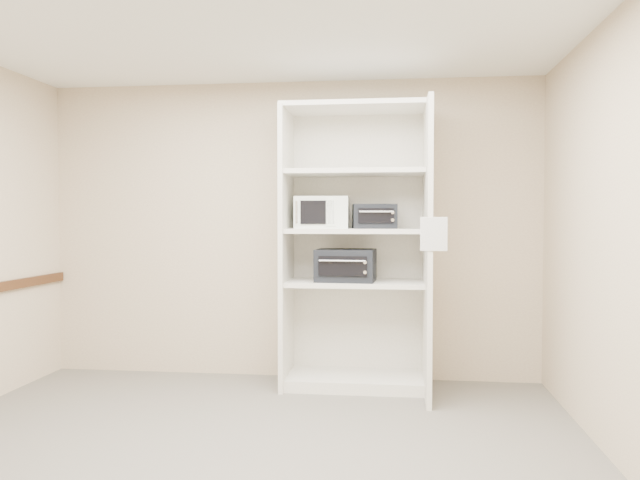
# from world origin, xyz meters

# --- Properties ---
(floor) EXTENTS (4.50, 4.00, 0.01)m
(floor) POSITION_xyz_m (0.00, 0.00, 0.00)
(floor) COLOR #5F5C53
(floor) RESTS_ON ground
(ceiling) EXTENTS (4.50, 4.00, 0.01)m
(ceiling) POSITION_xyz_m (0.00, 0.00, 2.70)
(ceiling) COLOR white
(wall_back) EXTENTS (4.50, 0.02, 2.70)m
(wall_back) POSITION_xyz_m (0.00, 2.00, 1.35)
(wall_back) COLOR beige
(wall_back) RESTS_ON ground
(wall_front) EXTENTS (4.50, 0.02, 2.70)m
(wall_front) POSITION_xyz_m (0.00, -2.00, 1.35)
(wall_front) COLOR beige
(wall_front) RESTS_ON ground
(wall_right) EXTENTS (0.02, 4.00, 2.70)m
(wall_right) POSITION_xyz_m (2.25, 0.00, 1.35)
(wall_right) COLOR beige
(wall_right) RESTS_ON ground
(shelving_unit) EXTENTS (1.24, 0.92, 2.42)m
(shelving_unit) POSITION_xyz_m (0.67, 1.70, 1.13)
(shelving_unit) COLOR white
(shelving_unit) RESTS_ON floor
(microwave) EXTENTS (0.47, 0.37, 0.28)m
(microwave) POSITION_xyz_m (0.33, 1.75, 1.51)
(microwave) COLOR white
(microwave) RESTS_ON shelving_unit
(toaster_oven_upper) EXTENTS (0.39, 0.32, 0.21)m
(toaster_oven_upper) POSITION_xyz_m (0.78, 1.70, 1.47)
(toaster_oven_upper) COLOR black
(toaster_oven_upper) RESTS_ON shelving_unit
(toaster_oven_lower) EXTENTS (0.52, 0.40, 0.27)m
(toaster_oven_lower) POSITION_xyz_m (0.54, 1.65, 1.06)
(toaster_oven_lower) COLOR black
(toaster_oven_lower) RESTS_ON shelving_unit
(paper_sign) EXTENTS (0.20, 0.01, 0.25)m
(paper_sign) POSITION_xyz_m (1.24, 1.07, 1.34)
(paper_sign) COLOR white
(paper_sign) RESTS_ON shelving_unit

